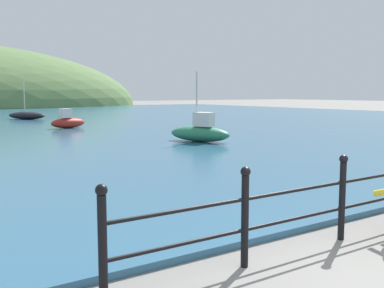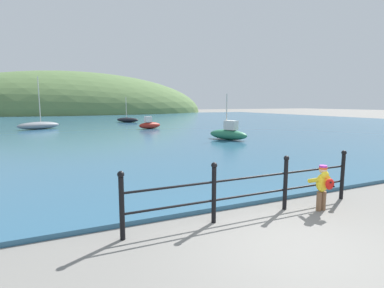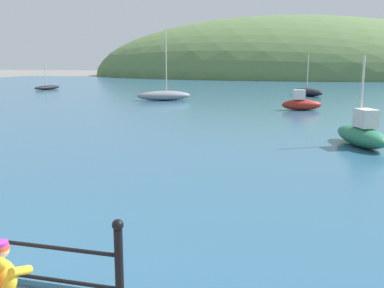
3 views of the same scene
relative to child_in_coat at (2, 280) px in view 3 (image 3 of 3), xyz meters
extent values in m
cube|color=#2D5B7A|center=(-1.76, 30.90, -0.56)|extent=(80.00, 60.00, 0.10)
ellipsoid|color=#567542|center=(-1.76, 69.75, -0.61)|extent=(62.88, 34.58, 18.83)
cylinder|color=black|center=(1.10, 0.40, -0.06)|extent=(0.09, 0.09, 1.10)
sphere|color=black|center=(1.10, 0.40, 0.54)|extent=(0.12, 0.12, 0.12)
ellipsoid|color=yellow|center=(0.00, 0.02, 0.01)|extent=(0.30, 0.22, 0.40)
cylinder|color=yellow|center=(0.14, 0.11, 0.06)|extent=(0.09, 0.31, 0.19)
sphere|color=beige|center=(0.00, 0.02, 0.31)|extent=(0.17, 0.17, 0.17)
cylinder|color=#E5511E|center=(0.00, 0.02, 0.34)|extent=(0.17, 0.17, 0.04)
cylinder|color=#B233AD|center=(0.00, 0.02, 0.38)|extent=(0.16, 0.16, 0.04)
ellipsoid|color=#287551|center=(4.44, 11.19, -0.20)|extent=(1.86, 2.85, 0.62)
cube|color=silver|center=(4.52, 11.01, 0.40)|extent=(0.74, 0.89, 0.56)
cylinder|color=beige|center=(4.39, 11.32, 1.20)|extent=(0.07, 0.07, 2.17)
ellipsoid|color=gray|center=(-6.51, 24.43, -0.19)|extent=(3.59, 2.35, 0.64)
cylinder|color=beige|center=(-6.36, 24.50, 2.06)|extent=(0.07, 0.07, 3.85)
ellipsoid|color=black|center=(2.56, 30.75, -0.23)|extent=(2.73, 2.99, 0.56)
cylinder|color=beige|center=(2.47, 30.86, 1.26)|extent=(0.07, 0.07, 2.41)
ellipsoid|color=black|center=(-19.94, 31.87, -0.32)|extent=(1.49, 2.86, 0.37)
cylinder|color=beige|center=(-19.98, 31.73, 0.97)|extent=(0.07, 0.07, 2.21)
ellipsoid|color=maroon|center=(2.37, 20.97, -0.22)|extent=(2.23, 1.28, 0.57)
cube|color=silver|center=(2.21, 20.93, 0.32)|extent=(0.68, 0.56, 0.51)
camera|label=1|loc=(-5.85, -3.51, 1.45)|focal=42.00mm
camera|label=2|loc=(-5.19, -4.54, 1.72)|focal=28.00mm
camera|label=3|loc=(2.92, -3.52, 2.18)|focal=42.00mm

